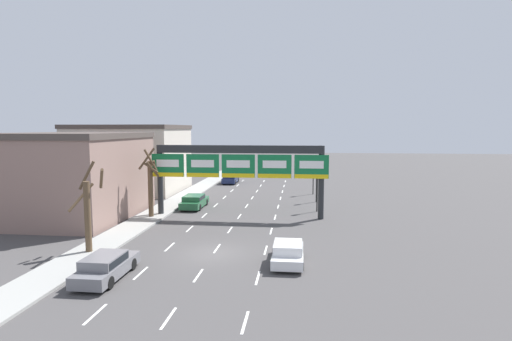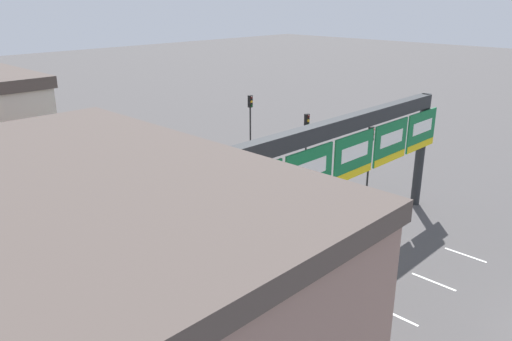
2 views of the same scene
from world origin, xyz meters
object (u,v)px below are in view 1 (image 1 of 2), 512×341
Objects in this scene: car_white at (288,252)px; traffic_light_near_gantry at (317,181)px; suv_navy at (231,177)px; tree_bare_closest at (88,209)px; sign_gantry at (239,162)px; traffic_light_mid_block at (313,167)px; car_green at (194,201)px; tree_bare_second at (151,182)px; car_grey at (106,266)px; traffic_light_far_end at (317,175)px.

traffic_light_near_gantry is (2.34, 15.39, 2.29)m from car_white.
tree_bare_closest is (-3.32, -33.89, 2.01)m from suv_navy.
traffic_light_mid_block is (7.14, 13.60, -1.68)m from sign_gantry.
tree_bare_closest reaches higher than car_green.
traffic_light_mid_block is 0.77× the size of tree_bare_second.
car_grey reaches higher than car_white.
car_white is 13.08m from tree_bare_closest.
tree_bare_second is (-15.15, -9.57, 0.29)m from traffic_light_far_end.
traffic_light_near_gantry is at bearing 57.66° from car_grey.
traffic_light_far_end is at bearing 32.29° from tree_bare_second.
tree_bare_second reaches higher than traffic_light_mid_block.
car_white is at bearing -96.88° from traffic_light_far_end.
tree_bare_closest is (-15.17, -25.15, -0.48)m from traffic_light_mid_block.
tree_bare_closest reaches higher than suv_navy.
tree_bare_closest is at bearing 127.73° from car_grey.
tree_bare_second is at bearing 88.86° from tree_bare_closest.
traffic_light_near_gantry reaches higher than car_white.
sign_gantry is 2.74× the size of tree_bare_closest.
traffic_light_far_end is (12.13, 24.06, 2.25)m from car_grey.
traffic_light_far_end reaches higher than car_grey.
traffic_light_far_end is 25.13m from tree_bare_closest.
car_grey is 19.44m from car_green.
traffic_light_far_end is at bearing 63.25° from car_grey.
suv_navy is 35.80m from car_white.
traffic_light_far_end reaches higher than suv_navy.
tree_bare_second reaches higher than car_white.
sign_gantry reaches higher than car_white.
traffic_light_far_end is (0.13, 5.11, -0.02)m from traffic_light_near_gantry.
traffic_light_near_gantry reaches higher than car_grey.
car_green is at bearing 91.11° from car_grey.
traffic_light_near_gantry is at bearing -2.23° from car_green.
car_green is 13.52m from traffic_light_far_end.
car_white is 0.68× the size of tree_bare_second.
traffic_light_mid_block is (11.84, -8.75, 2.48)m from suv_navy.
tree_bare_closest is at bearing -121.10° from traffic_light_mid_block.
tree_bare_closest is at bearing -135.84° from traffic_light_near_gantry.
tree_bare_closest is 10.33m from tree_bare_second.
suv_navy is 0.91× the size of car_green.
traffic_light_far_end reaches higher than car_green.
traffic_light_near_gantry is at bearing 16.56° from tree_bare_second.
sign_gantry is 3.66× the size of suv_navy.
car_grey is at bearing -116.75° from traffic_light_far_end.
traffic_light_far_end is 0.71× the size of tree_bare_closest.
sign_gantry is 3.88× the size of traffic_light_far_end.
traffic_light_mid_block is at bearing 44.73° from tree_bare_second.
car_grey is 1.13× the size of traffic_light_far_end.
car_grey is 0.80× the size of tree_bare_closest.
car_white is at bearing -98.66° from traffic_light_near_gantry.
car_white is (4.85, -12.15, -4.35)m from sign_gantry.
car_grey reaches higher than car_green.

